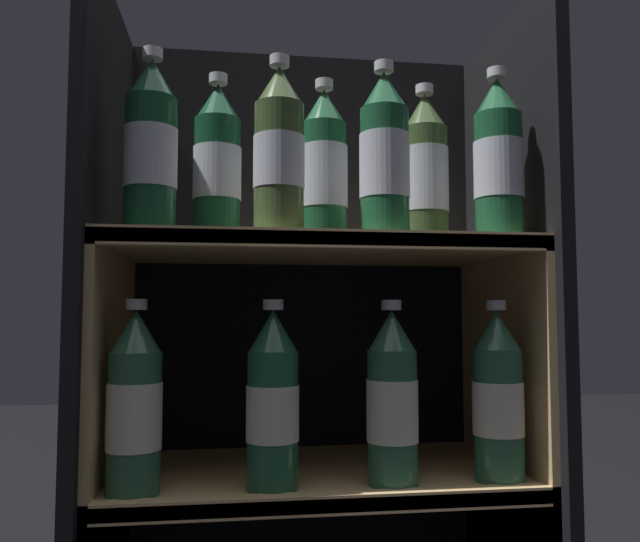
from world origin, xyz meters
TOP-DOWN VIEW (x-y plane):
  - fridge_back_wall at (0.00, 0.33)m, footprint 0.66×0.02m
  - fridge_side_left at (-0.32, 0.16)m, footprint 0.02×0.36m
  - fridge_side_right at (0.32, 0.16)m, footprint 0.02×0.36m
  - shelf_lower at (0.00, 0.15)m, footprint 0.62×0.32m
  - shelf_upper at (0.00, 0.15)m, footprint 0.62×0.32m
  - bottle_upper_front_0 at (-0.24, 0.05)m, footprint 0.07×0.07m
  - bottle_upper_front_1 at (-0.07, 0.05)m, footprint 0.07×0.07m
  - bottle_upper_front_2 at (0.08, 0.05)m, footprint 0.07×0.07m
  - bottle_upper_front_3 at (0.25, 0.05)m, footprint 0.07×0.07m
  - bottle_upper_back_0 at (-0.15, 0.13)m, footprint 0.07×0.07m
  - bottle_upper_back_1 at (0.01, 0.13)m, footprint 0.07×0.07m
  - bottle_upper_back_2 at (0.17, 0.13)m, footprint 0.07×0.07m
  - bottle_lower_front_0 at (-0.25, 0.05)m, footprint 0.07×0.07m
  - bottle_lower_front_1 at (-0.07, 0.05)m, footprint 0.07×0.07m
  - bottle_lower_front_2 at (0.09, 0.05)m, footprint 0.07×0.07m
  - bottle_lower_front_3 at (0.25, 0.05)m, footprint 0.07×0.07m

SIDE VIEW (x-z plane):
  - shelf_lower at x=0.00m, z-range 0.08..0.36m
  - bottle_lower_front_0 at x=-0.25m, z-range 0.26..0.52m
  - bottle_lower_front_2 at x=0.09m, z-range 0.26..0.52m
  - bottle_lower_front_3 at x=0.25m, z-range 0.27..0.52m
  - bottle_lower_front_1 at x=-0.07m, z-range 0.27..0.52m
  - shelf_upper at x=0.00m, z-range 0.13..0.75m
  - fridge_back_wall at x=0.00m, z-range 0.00..0.99m
  - fridge_side_left at x=-0.32m, z-range 0.00..0.99m
  - fridge_side_right at x=0.32m, z-range 0.00..0.99m
  - bottle_upper_back_2 at x=0.17m, z-range 0.61..0.86m
  - bottle_upper_back_1 at x=0.01m, z-range 0.61..0.86m
  - bottle_upper_front_2 at x=0.08m, z-range 0.61..0.86m
  - bottle_upper_front_3 at x=0.25m, z-range 0.61..0.86m
  - bottle_upper_front_0 at x=-0.24m, z-range 0.61..0.86m
  - bottle_upper_back_0 at x=-0.15m, z-range 0.61..0.86m
  - bottle_upper_front_1 at x=-0.07m, z-range 0.61..0.86m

